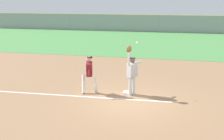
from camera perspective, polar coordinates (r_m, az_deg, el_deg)
The scene contains 11 objects.
ground_plane at distance 11.74m, azimuth 3.51°, elevation -6.57°, with size 76.25×76.25×0.00m, color #936D4C.
outfield_grass at distance 27.93m, azimuth 8.81°, elevation 5.75°, with size 47.68×16.11×0.01m, color #4C8C47.
chalk_foul_line at distance 13.13m, azimuth -15.00°, elevation -4.71°, with size 12.00×0.10×0.01m, color white.
first_base at distance 12.72m, azimuth 3.22°, elevation -4.66°, with size 0.38×0.38×0.08m, color white.
fielder at distance 12.24m, azimuth 4.10°, elevation -0.17°, with size 0.62×0.79×2.28m.
runner at distance 12.50m, azimuth -4.66°, elevation -0.45°, with size 0.83×0.84×1.72m.
baseball at distance 12.22m, azimuth 5.14°, elevation 5.62°, with size 0.07×0.07×0.07m, color white.
outfield_fence at distance 35.79m, azimuth 9.72°, elevation 9.37°, with size 47.76×0.08×2.15m.
parked_car_silver at distance 39.39m, azimuth 3.90°, elevation 9.42°, with size 4.49×2.29×1.25m.
parked_car_tan at distance 39.34m, azimuth 11.11°, elevation 9.17°, with size 4.53×2.37×1.25m.
parked_car_white at distance 39.29m, azimuth 18.49°, elevation 8.69°, with size 4.48×2.28×1.25m.
Camera 1 is at (1.61, -10.82, 4.24)m, focal length 44.59 mm.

